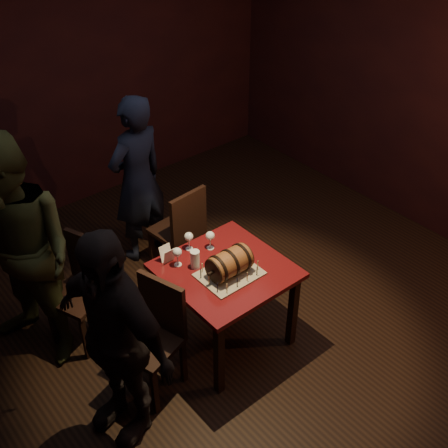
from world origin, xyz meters
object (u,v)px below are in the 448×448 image
object	(u,v)px
person_left_rear	(19,258)
person_left_front	(113,338)
chair_back	(182,228)
chair_left_front	(155,330)
wine_glass_mid	(189,237)
wine_glass_right	(210,237)
pub_table	(226,279)
pint_of_ale	(195,260)
chair_left_rear	(84,283)
person_back	(138,181)
wine_glass_left	(177,253)
barrel_cake	(229,263)

from	to	relation	value
person_left_rear	person_left_front	world-z (taller)	person_left_rear
chair_back	chair_left_front	world-z (taller)	same
wine_glass_mid	wine_glass_right	size ratio (longest dim) A/B	1.00
pub_table	person_left_rear	bearing A→B (deg)	145.26
pint_of_ale	chair_left_rear	world-z (taller)	chair_left_rear
chair_left_rear	chair_left_front	size ratio (longest dim) A/B	1.00
wine_glass_right	chair_left_rear	bearing A→B (deg)	149.24
pint_of_ale	person_back	bearing A→B (deg)	77.05
chair_left_rear	person_left_front	distance (m)	1.03
pub_table	wine_glass_mid	distance (m)	0.44
chair_back	chair_left_front	distance (m)	1.27
wine_glass_mid	pint_of_ale	xyz separation A→B (m)	(-0.10, -0.21, -0.04)
wine_glass_left	chair_back	size ratio (longest dim) A/B	0.17
wine_glass_mid	wine_glass_right	distance (m)	0.17
pub_table	barrel_cake	bearing A→B (deg)	-108.26
chair_back	person_back	xyz separation A→B (m)	(-0.12, 0.51, 0.31)
barrel_cake	wine_glass_right	size ratio (longest dim) A/B	2.30
barrel_cake	person_back	world-z (taller)	person_back
chair_back	person_left_rear	distance (m)	1.53
chair_left_rear	person_back	distance (m)	1.16
chair_left_front	chair_left_rear	bearing A→B (deg)	100.89
wine_glass_right	chair_back	bearing A→B (deg)	74.91
wine_glass_mid	wine_glass_left	bearing A→B (deg)	-151.24
pint_of_ale	chair_left_front	distance (m)	0.60
pub_table	wine_glass_right	distance (m)	0.36
wine_glass_right	person_left_rear	bearing A→B (deg)	155.84
chair_back	person_left_front	bearing A→B (deg)	-140.80
chair_left_rear	chair_left_front	distance (m)	0.81
chair_left_front	person_left_rear	xyz separation A→B (m)	(-0.57, 0.85, 0.44)
pub_table	chair_left_front	xyz separation A→B (m)	(-0.66, 0.00, -0.12)
wine_glass_left	wine_glass_mid	size ratio (longest dim) A/B	1.00
wine_glass_left	person_back	xyz separation A→B (m)	(0.38, 1.14, -0.04)
person_back	person_left_rear	xyz separation A→B (m)	(-1.35, -0.56, 0.13)
wine_glass_left	person_left_rear	size ratio (longest dim) A/B	0.08
person_back	person_left_rear	distance (m)	1.47
wine_glass_left	wine_glass_right	distance (m)	0.32
wine_glass_mid	person_left_rear	xyz separation A→B (m)	(-1.16, 0.48, 0.09)
pub_table	wine_glass_mid	xyz separation A→B (m)	(-0.07, 0.37, 0.23)
wine_glass_left	pub_table	bearing A→B (deg)	-46.64
pub_table	chair_left_front	size ratio (longest dim) A/B	0.97
barrel_cake	wine_glass_right	world-z (taller)	barrel_cake
chair_left_rear	chair_left_front	bearing A→B (deg)	-79.11
pub_table	wine_glass_left	xyz separation A→B (m)	(-0.25, 0.27, 0.23)
chair_back	wine_glass_right	bearing A→B (deg)	-105.09
person_left_front	wine_glass_mid	bearing A→B (deg)	105.69
person_back	person_left_rear	world-z (taller)	person_left_rear
barrel_cake	chair_back	bearing A→B (deg)	74.99
wine_glass_left	person_back	bearing A→B (deg)	71.84
wine_glass_mid	person_left_rear	distance (m)	1.26
person_back	person_left_front	bearing A→B (deg)	43.85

